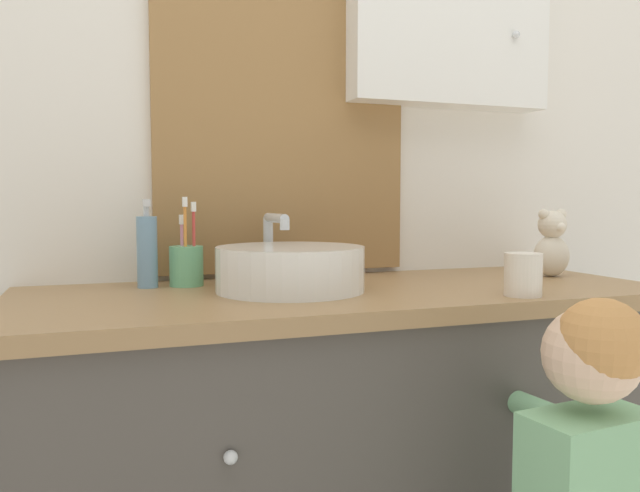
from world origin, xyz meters
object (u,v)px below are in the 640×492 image
sink_basin (290,267)px  toothbrush_holder (186,264)px  drinking_cup (523,275)px  teddy_bear (552,245)px  soap_dispenser (147,251)px

sink_basin → toothbrush_holder: 0.25m
drinking_cup → teddy_bear: bearing=41.9°
sink_basin → soap_dispenser: bearing=152.0°
toothbrush_holder → teddy_bear: toothbrush_holder is taller
teddy_bear → soap_dispenser: bearing=172.3°
toothbrush_holder → drinking_cup: bearing=-31.5°
sink_basin → toothbrush_holder: size_ratio=1.82×
soap_dispenser → teddy_bear: soap_dispenser is taller
sink_basin → soap_dispenser: (-0.29, 0.15, 0.03)m
sink_basin → soap_dispenser: size_ratio=1.87×
toothbrush_holder → drinking_cup: size_ratio=2.30×
soap_dispenser → sink_basin: bearing=-28.0°
soap_dispenser → drinking_cup: 0.81m
soap_dispenser → drinking_cup: size_ratio=2.24×
toothbrush_holder → teddy_bear: size_ratio=1.17×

